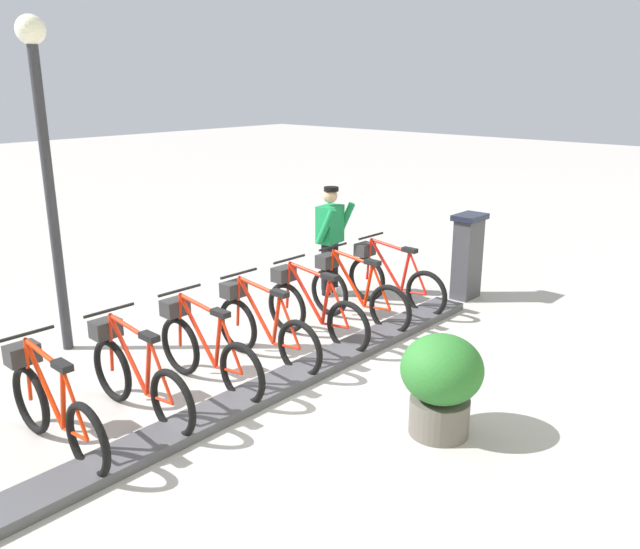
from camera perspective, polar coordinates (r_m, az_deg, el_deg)
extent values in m
plane|color=#AAA49E|center=(7.23, -2.78, -9.48)|extent=(60.00, 60.00, 0.00)
cube|color=#47474C|center=(7.21, -2.79, -9.12)|extent=(0.44, 6.73, 0.10)
cube|color=#38383D|center=(10.01, 12.70, 1.32)|extent=(0.28, 0.44, 1.20)
cube|color=#194C8C|center=(10.00, 12.08, 3.41)|extent=(0.03, 0.30, 0.40)
cube|color=black|center=(9.87, 12.94, 4.90)|extent=(0.36, 0.52, 0.08)
torus|color=black|center=(9.14, 9.24, -1.71)|extent=(0.67, 0.08, 0.67)
torus|color=black|center=(9.72, 4.11, -0.39)|extent=(0.67, 0.08, 0.67)
cylinder|color=red|center=(9.44, 5.76, 0.82)|extent=(0.60, 0.06, 0.70)
cylinder|color=red|center=(9.26, 7.44, 0.21)|extent=(0.16, 0.05, 0.61)
cylinder|color=red|center=(9.33, 6.10, 2.52)|extent=(0.69, 0.06, 0.11)
cylinder|color=red|center=(9.26, 8.14, -1.59)|extent=(0.43, 0.04, 0.09)
cylinder|color=red|center=(9.13, 8.53, 0.12)|extent=(0.33, 0.04, 0.56)
cylinder|color=red|center=(9.62, 4.28, 1.32)|extent=(0.10, 0.04, 0.62)
cube|color=black|center=(9.14, 7.82, 2.12)|extent=(0.22, 0.10, 0.06)
cylinder|color=black|center=(9.51, 4.47, 3.37)|extent=(0.04, 0.54, 0.03)
cube|color=#2D2D2D|center=(9.63, 3.93, 2.20)|extent=(0.21, 0.28, 0.18)
torus|color=black|center=(8.47, 6.13, -3.08)|extent=(0.67, 0.08, 0.67)
torus|color=black|center=(9.09, 0.84, -1.57)|extent=(0.67, 0.08, 0.67)
cylinder|color=red|center=(8.79, 2.50, -0.31)|extent=(0.60, 0.06, 0.70)
cylinder|color=red|center=(8.60, 4.24, -0.99)|extent=(0.16, 0.05, 0.61)
cylinder|color=red|center=(8.67, 2.83, 1.50)|extent=(0.69, 0.06, 0.11)
cylinder|color=red|center=(8.60, 4.99, -2.93)|extent=(0.43, 0.04, 0.09)
cylinder|color=red|center=(8.47, 5.36, -1.11)|extent=(0.33, 0.04, 0.56)
cylinder|color=red|center=(8.98, 0.99, 0.25)|extent=(0.10, 0.04, 0.62)
cube|color=black|center=(8.47, 4.60, 1.05)|extent=(0.22, 0.10, 0.06)
cylinder|color=black|center=(8.87, 1.14, 2.43)|extent=(0.04, 0.54, 0.03)
cube|color=#2D2D2D|center=(9.00, 0.61, 1.19)|extent=(0.21, 0.28, 0.18)
torus|color=black|center=(7.83, 2.49, -4.66)|extent=(0.67, 0.08, 0.67)
torus|color=black|center=(8.51, -2.90, -2.91)|extent=(0.67, 0.08, 0.67)
cylinder|color=red|center=(8.19, -1.25, -1.61)|extent=(0.60, 0.06, 0.70)
cylinder|color=red|center=(7.97, 0.52, -2.38)|extent=(0.16, 0.05, 0.61)
cylinder|color=red|center=(8.06, -0.96, 0.32)|extent=(0.69, 0.06, 0.11)
cylinder|color=red|center=(7.97, 1.33, -4.47)|extent=(0.43, 0.04, 0.09)
cylinder|color=red|center=(7.83, 1.67, -2.53)|extent=(0.33, 0.04, 0.56)
cylinder|color=red|center=(8.39, -2.79, -0.98)|extent=(0.10, 0.04, 0.62)
cube|color=black|center=(7.83, 0.85, -0.19)|extent=(0.22, 0.10, 0.06)
cylinder|color=black|center=(8.26, -2.68, 1.34)|extent=(0.04, 0.54, 0.03)
cube|color=#2D2D2D|center=(8.40, -3.19, 0.03)|extent=(0.21, 0.28, 0.18)
torus|color=black|center=(7.24, -1.78, -6.49)|extent=(0.67, 0.08, 0.67)
torus|color=black|center=(7.96, -7.19, -4.42)|extent=(0.67, 0.08, 0.67)
cylinder|color=red|center=(7.62, -5.60, -3.10)|extent=(0.60, 0.06, 0.70)
cylinder|color=red|center=(7.39, -3.82, -3.98)|extent=(0.16, 0.05, 0.61)
cylinder|color=red|center=(7.48, -5.35, -1.05)|extent=(0.69, 0.06, 0.11)
cylinder|color=red|center=(7.39, -2.96, -6.24)|extent=(0.43, 0.04, 0.09)
cylinder|color=red|center=(7.24, -2.66, -4.18)|extent=(0.33, 0.04, 0.56)
cylinder|color=red|center=(7.84, -7.13, -2.38)|extent=(0.10, 0.04, 0.62)
cube|color=black|center=(7.24, -3.54, -1.65)|extent=(0.22, 0.10, 0.06)
cylinder|color=black|center=(7.71, -7.08, 0.09)|extent=(0.04, 0.54, 0.03)
cube|color=#2D2D2D|center=(7.85, -7.54, -1.30)|extent=(0.21, 0.28, 0.18)
torus|color=black|center=(6.71, -6.81, -8.58)|extent=(0.67, 0.08, 0.67)
torus|color=black|center=(7.48, -12.08, -6.11)|extent=(0.67, 0.08, 0.67)
cylinder|color=red|center=(7.11, -10.61, -4.80)|extent=(0.60, 0.06, 0.70)
cylinder|color=red|center=(6.87, -8.87, -5.81)|extent=(0.16, 0.05, 0.61)
cylinder|color=red|center=(6.96, -10.44, -2.63)|extent=(0.69, 0.06, 0.11)
cylinder|color=red|center=(6.87, -7.97, -8.25)|extent=(0.43, 0.04, 0.09)
cylinder|color=red|center=(6.71, -7.74, -6.08)|extent=(0.33, 0.04, 0.56)
cylinder|color=red|center=(7.34, -12.09, -3.96)|extent=(0.10, 0.04, 0.62)
cube|color=black|center=(6.71, -8.67, -3.34)|extent=(0.22, 0.10, 0.06)
cylinder|color=black|center=(7.20, -12.12, -1.36)|extent=(0.04, 0.54, 0.03)
cube|color=#2D2D2D|center=(7.36, -12.52, -2.80)|extent=(0.21, 0.28, 0.18)
torus|color=black|center=(6.24, -12.71, -10.93)|extent=(0.67, 0.08, 0.67)
torus|color=black|center=(7.06, -17.64, -7.96)|extent=(0.67, 0.08, 0.67)
cylinder|color=red|center=(6.67, -16.37, -6.68)|extent=(0.60, 0.06, 0.70)
cylinder|color=red|center=(6.42, -14.74, -7.86)|extent=(0.16, 0.05, 0.61)
cylinder|color=red|center=(6.52, -16.31, -4.41)|extent=(0.69, 0.06, 0.11)
cylinder|color=red|center=(6.42, -13.80, -10.49)|extent=(0.43, 0.04, 0.09)
cylinder|color=red|center=(6.24, -13.68, -8.22)|extent=(0.33, 0.04, 0.56)
cylinder|color=red|center=(6.92, -17.74, -5.72)|extent=(0.10, 0.04, 0.62)
cube|color=black|center=(6.24, -14.66, -5.27)|extent=(0.22, 0.10, 0.06)
cylinder|color=black|center=(6.77, -17.88, -2.99)|extent=(0.04, 0.54, 0.03)
cube|color=#2D2D2D|center=(6.93, -18.17, -4.48)|extent=(0.21, 0.28, 0.18)
torus|color=black|center=(5.87, -19.59, -13.46)|extent=(0.67, 0.08, 0.67)
torus|color=black|center=(6.73, -23.88, -9.93)|extent=(0.67, 0.08, 0.67)
cylinder|color=red|center=(6.32, -22.90, -8.73)|extent=(0.60, 0.06, 0.70)
cylinder|color=red|center=(6.05, -21.48, -10.09)|extent=(0.16, 0.05, 0.61)
cylinder|color=red|center=(6.15, -22.98, -6.38)|extent=(0.69, 0.06, 0.11)
cylinder|color=red|center=(6.05, -20.54, -12.90)|extent=(0.43, 0.04, 0.09)
cylinder|color=red|center=(5.86, -20.57, -10.57)|extent=(0.33, 0.04, 0.56)
cylinder|color=red|center=(6.58, -24.09, -7.62)|extent=(0.10, 0.04, 0.62)
cube|color=black|center=(5.86, -21.56, -7.40)|extent=(0.22, 0.10, 0.06)
cylinder|color=black|center=(6.42, -24.36, -4.78)|extent=(0.04, 0.54, 0.03)
cube|color=#2D2D2D|center=(6.59, -24.52, -6.31)|extent=(0.21, 0.28, 0.18)
cube|color=white|center=(10.13, 1.47, -1.33)|extent=(0.27, 0.14, 0.10)
cube|color=white|center=(10.02, 0.21, -1.54)|extent=(0.27, 0.14, 0.10)
cylinder|color=black|center=(10.04, 1.17, 0.77)|extent=(0.15, 0.15, 0.82)
cylinder|color=black|center=(9.88, 0.54, 0.51)|extent=(0.15, 0.15, 0.82)
cube|color=#198547|center=(9.80, 0.87, 4.41)|extent=(0.31, 0.43, 0.56)
cylinder|color=#198547|center=(9.95, 2.19, 4.76)|extent=(0.35, 0.14, 0.57)
cylinder|color=#198547|center=(9.53, 0.51, 4.23)|extent=(0.35, 0.14, 0.57)
sphere|color=tan|center=(9.71, 0.88, 6.89)|extent=(0.22, 0.22, 0.22)
cylinder|color=black|center=(9.69, 0.99, 7.46)|extent=(0.22, 0.22, 0.06)
cylinder|color=#2D2D33|center=(8.20, -22.36, 5.68)|extent=(0.12, 0.12, 3.59)
sphere|color=#F2EDCC|center=(8.09, -23.92, 18.93)|extent=(0.32, 0.32, 0.32)
cylinder|color=#59544C|center=(6.33, 10.34, -12.02)|extent=(0.56, 0.56, 0.35)
ellipsoid|color=#276928|center=(6.12, 10.57, -8.11)|extent=(0.76, 0.76, 0.64)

